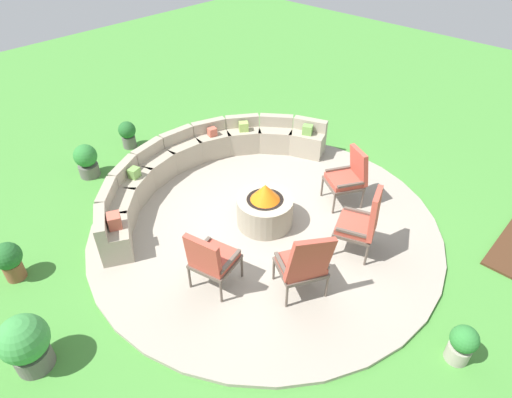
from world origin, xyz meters
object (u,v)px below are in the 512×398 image
Objects in this scene: lounge_chair_back_left at (363,222)px; lounge_chair_back_right at (349,176)px; fire_pit at (265,208)px; potted_plant_2 at (86,160)px; lounge_chair_front_right at (304,263)px; curved_stone_bench at (199,164)px; potted_plant_0 at (128,133)px; lounge_chair_front_left at (211,259)px; potted_plant_1 at (25,343)px; potted_plant_3 at (462,344)px; potted_plant_4 at (9,260)px.

lounge_chair_back_left reaches higher than lounge_chair_back_right.
fire_pit is 1.39× the size of potted_plant_2.
lounge_chair_back_left is (1.25, -0.11, -0.00)m from lounge_chair_front_right.
curved_stone_bench reaches higher than potted_plant_2.
lounge_chair_front_left is at bearing -108.61° from potted_plant_0.
potted_plant_1 is 5.10m from potted_plant_3.
potted_plant_2 is at bearing 88.58° from lounge_chair_back_left.
lounge_chair_back_right is at bearing -71.43° from potted_plant_0.
potted_plant_1 is at bearing 136.73° from lounge_chair_back_left.
lounge_chair_front_left is 1.27× the size of potted_plant_1.
fire_pit is 0.80× the size of lounge_chair_back_left.
lounge_chair_back_left is at bearing -83.89° from curved_stone_bench.
curved_stone_bench is at bearing 58.34° from lounge_chair_back_right.
lounge_chair_front_right is 1.01× the size of lounge_chair_back_left.
curved_stone_bench is at bearing 129.51° from lounge_chair_front_left.
lounge_chair_front_right is at bearing 154.41° from lounge_chair_back_left.
lounge_chair_back_right is at bearing 58.96° from potted_plant_3.
lounge_chair_back_left is at bearing 24.25° from lounge_chair_front_right.
lounge_chair_back_left reaches higher than lounge_chair_front_left.
potted_plant_1 is at bearing -128.65° from potted_plant_2.
curved_stone_bench is 3.31m from lounge_chair_back_left.
potted_plant_0 is at bearing 17.33° from potted_plant_2.
potted_plant_1 is 4.07m from potted_plant_2.
curved_stone_bench is at bearing 103.30° from lounge_chair_front_right.
lounge_chair_front_right reaches higher than potted_plant_2.
lounge_chair_front_left is 0.98× the size of lounge_chair_back_right.
potted_plant_2 is (-1.23, 3.47, -0.01)m from fire_pit.
lounge_chair_front_right is at bearing -97.21° from potted_plant_0.
lounge_chair_front_left reaches higher than potted_plant_1.
potted_plant_4 is at bearing 157.72° from lounge_chair_front_right.
curved_stone_bench is at bearing 85.87° from potted_plant_3.
fire_pit reaches higher than curved_stone_bench.
lounge_chair_front_right is 3.46m from potted_plant_1.
fire_pit is 1.81m from curved_stone_bench.
lounge_chair_front_left is 2.29m from lounge_chair_back_left.
lounge_chair_back_left is at bearing -71.20° from fire_pit.
potted_plant_4 is at bearing 74.67° from potted_plant_1.
potted_plant_4 reaches higher than potted_plant_0.
lounge_chair_front_left reaches higher than curved_stone_bench.
lounge_chair_front_left is at bearing 115.96° from lounge_chair_back_right.
curved_stone_bench reaches higher than potted_plant_0.
lounge_chair_back_right is (0.91, 0.83, -0.03)m from lounge_chair_back_left.
potted_plant_1 is at bearing 134.17° from potted_plant_3.
lounge_chair_front_left is 1.61× the size of potted_plant_4.
potted_plant_0 is at bearing 91.33° from fire_pit.
fire_pit is at bearing -94.84° from curved_stone_bench.
potted_plant_3 is 0.88× the size of potted_plant_4.
potted_plant_2 is (2.54, 3.18, -0.08)m from potted_plant_1.
potted_plant_2 is 1.05× the size of potted_plant_4.
lounge_chair_back_left is at bearing 163.55° from lounge_chair_back_right.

